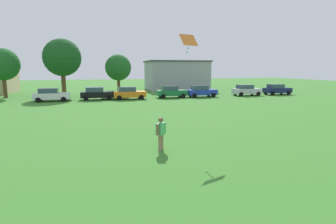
{
  "coord_description": "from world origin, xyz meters",
  "views": [
    {
      "loc": [
        -0.45,
        1.69,
        4.1
      ],
      "look_at": [
        2.02,
        10.97,
        2.56
      ],
      "focal_mm": 28.96,
      "sensor_mm": 36.0,
      "label": 1
    }
  ],
  "objects_px": {
    "parked_car_orange_2": "(129,93)",
    "adult_bystander": "(161,131)",
    "parked_car_green_3": "(171,92)",
    "parked_car_navy_6": "(277,89)",
    "parked_car_black_1": "(97,93)",
    "parked_car_silver_5": "(246,90)",
    "parked_car_blue_4": "(201,91)",
    "parked_car_white_0": "(51,95)",
    "tree_left": "(3,64)",
    "tree_right": "(62,58)",
    "tree_far_right": "(118,68)",
    "kite": "(189,41)"
  },
  "relations": [
    {
      "from": "parked_car_orange_2",
      "to": "tree_right",
      "type": "bearing_deg",
      "value": 145.77
    },
    {
      "from": "kite",
      "to": "parked_car_blue_4",
      "type": "bearing_deg",
      "value": 66.17
    },
    {
      "from": "tree_left",
      "to": "kite",
      "type": "bearing_deg",
      "value": -57.11
    },
    {
      "from": "adult_bystander",
      "to": "parked_car_black_1",
      "type": "bearing_deg",
      "value": -133.14
    },
    {
      "from": "parked_car_black_1",
      "to": "parked_car_orange_2",
      "type": "height_order",
      "value": "same"
    },
    {
      "from": "tree_right",
      "to": "parked_car_green_3",
      "type": "bearing_deg",
      "value": -20.31
    },
    {
      "from": "parked_car_white_0",
      "to": "parked_car_green_3",
      "type": "bearing_deg",
      "value": 1.61
    },
    {
      "from": "adult_bystander",
      "to": "parked_car_navy_6",
      "type": "bearing_deg",
      "value": 174.23
    },
    {
      "from": "parked_car_green_3",
      "to": "parked_car_white_0",
      "type": "bearing_deg",
      "value": -178.39
    },
    {
      "from": "parked_car_green_3",
      "to": "adult_bystander",
      "type": "bearing_deg",
      "value": -106.69
    },
    {
      "from": "parked_car_white_0",
      "to": "tree_right",
      "type": "relative_size",
      "value": 0.51
    },
    {
      "from": "parked_car_silver_5",
      "to": "tree_left",
      "type": "height_order",
      "value": "tree_left"
    },
    {
      "from": "parked_car_white_0",
      "to": "tree_left",
      "type": "relative_size",
      "value": 0.62
    },
    {
      "from": "parked_car_orange_2",
      "to": "parked_car_green_3",
      "type": "distance_m",
      "value": 6.09
    },
    {
      "from": "parked_car_black_1",
      "to": "tree_left",
      "type": "height_order",
      "value": "tree_left"
    },
    {
      "from": "adult_bystander",
      "to": "parked_car_black_1",
      "type": "distance_m",
      "value": 24.48
    },
    {
      "from": "kite",
      "to": "tree_far_right",
      "type": "bearing_deg",
      "value": 93.78
    },
    {
      "from": "parked_car_white_0",
      "to": "parked_car_black_1",
      "type": "height_order",
      "value": "same"
    },
    {
      "from": "parked_car_white_0",
      "to": "tree_right",
      "type": "xyz_separation_m",
      "value": [
        0.95,
        5.98,
        4.83
      ]
    },
    {
      "from": "tree_right",
      "to": "tree_far_right",
      "type": "bearing_deg",
      "value": 4.67
    },
    {
      "from": "parked_car_navy_6",
      "to": "tree_far_right",
      "type": "xyz_separation_m",
      "value": [
        -24.41,
        6.14,
        3.4
      ]
    },
    {
      "from": "kite",
      "to": "parked_car_navy_6",
      "type": "relative_size",
      "value": 0.27
    },
    {
      "from": "parked_car_orange_2",
      "to": "adult_bystander",
      "type": "bearing_deg",
      "value": -92.92
    },
    {
      "from": "kite",
      "to": "parked_car_white_0",
      "type": "distance_m",
      "value": 24.48
    },
    {
      "from": "adult_bystander",
      "to": "parked_car_black_1",
      "type": "xyz_separation_m",
      "value": [
        -3.01,
        24.29,
        -0.15
      ]
    },
    {
      "from": "parked_car_blue_4",
      "to": "tree_right",
      "type": "xyz_separation_m",
      "value": [
        -19.49,
        5.72,
        4.83
      ]
    },
    {
      "from": "adult_bystander",
      "to": "tree_left",
      "type": "bearing_deg",
      "value": -112.82
    },
    {
      "from": "parked_car_black_1",
      "to": "parked_car_blue_4",
      "type": "bearing_deg",
      "value": -0.77
    },
    {
      "from": "parked_car_silver_5",
      "to": "tree_far_right",
      "type": "relative_size",
      "value": 0.68
    },
    {
      "from": "adult_bystander",
      "to": "tree_far_right",
      "type": "distance_m",
      "value": 30.65
    },
    {
      "from": "parked_car_black_1",
      "to": "parked_car_navy_6",
      "type": "distance_m",
      "value": 27.84
    },
    {
      "from": "parked_car_blue_4",
      "to": "parked_car_navy_6",
      "type": "height_order",
      "value": "same"
    },
    {
      "from": "kite",
      "to": "parked_car_orange_2",
      "type": "relative_size",
      "value": 0.27
    },
    {
      "from": "parked_car_black_1",
      "to": "parked_car_green_3",
      "type": "bearing_deg",
      "value": -0.04
    },
    {
      "from": "parked_car_white_0",
      "to": "parked_car_silver_5",
      "type": "height_order",
      "value": "same"
    },
    {
      "from": "parked_car_silver_5",
      "to": "adult_bystander",
      "type": "bearing_deg",
      "value": -128.53
    },
    {
      "from": "parked_car_orange_2",
      "to": "parked_car_silver_5",
      "type": "bearing_deg",
      "value": 1.46
    },
    {
      "from": "kite",
      "to": "tree_right",
      "type": "height_order",
      "value": "tree_right"
    },
    {
      "from": "parked_car_orange_2",
      "to": "tree_left",
      "type": "xyz_separation_m",
      "value": [
        -16.73,
        6.17,
        3.83
      ]
    },
    {
      "from": "parked_car_green_3",
      "to": "parked_car_navy_6",
      "type": "height_order",
      "value": "same"
    },
    {
      "from": "parked_car_navy_6",
      "to": "parked_car_blue_4",
      "type": "bearing_deg",
      "value": -178.9
    },
    {
      "from": "adult_bystander",
      "to": "parked_car_silver_5",
      "type": "relative_size",
      "value": 0.39
    },
    {
      "from": "parked_car_black_1",
      "to": "parked_car_orange_2",
      "type": "distance_m",
      "value": 4.26
    },
    {
      "from": "parked_car_silver_5",
      "to": "parked_car_navy_6",
      "type": "height_order",
      "value": "same"
    },
    {
      "from": "parked_car_white_0",
      "to": "tree_far_right",
      "type": "relative_size",
      "value": 0.68
    },
    {
      "from": "parked_car_silver_5",
      "to": "tree_far_right",
      "type": "distance_m",
      "value": 20.18
    },
    {
      "from": "parked_car_white_0",
      "to": "parked_car_blue_4",
      "type": "xyz_separation_m",
      "value": [
        20.43,
        0.25,
        0.0
      ]
    },
    {
      "from": "parked_car_navy_6",
      "to": "tree_left",
      "type": "distance_m",
      "value": 40.9
    },
    {
      "from": "tree_left",
      "to": "parked_car_green_3",
      "type": "bearing_deg",
      "value": -13.94
    },
    {
      "from": "parked_car_black_1",
      "to": "parked_car_white_0",
      "type": "bearing_deg",
      "value": -175.38
    }
  ]
}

